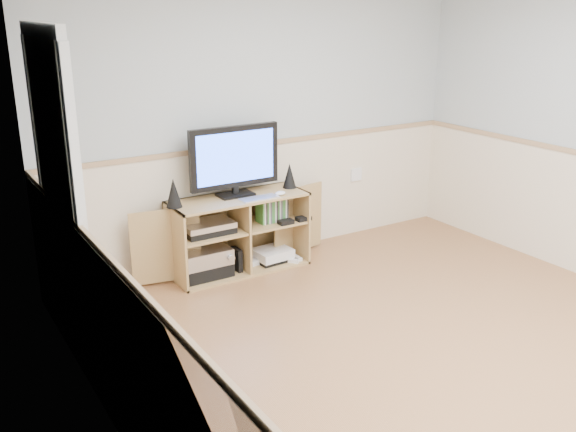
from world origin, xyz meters
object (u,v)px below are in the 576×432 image
object	(u,v)px
monitor	(235,159)
game_consoles	(271,255)
keyboard	(259,198)
media_cabinet	(236,231)

from	to	relation	value
monitor	game_consoles	size ratio (longest dim) A/B	1.76
monitor	keyboard	world-z (taller)	monitor
keyboard	game_consoles	distance (m)	0.63
media_cabinet	monitor	distance (m)	0.64
media_cabinet	monitor	size ratio (longest dim) A/B	2.30
keyboard	game_consoles	bearing A→B (deg)	35.62
media_cabinet	monitor	xyz separation A→B (m)	(0.00, -0.01, 0.64)
media_cabinet	keyboard	xyz separation A→B (m)	(0.12, -0.19, 0.32)
media_cabinet	keyboard	bearing A→B (deg)	-57.38
keyboard	monitor	bearing A→B (deg)	123.39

